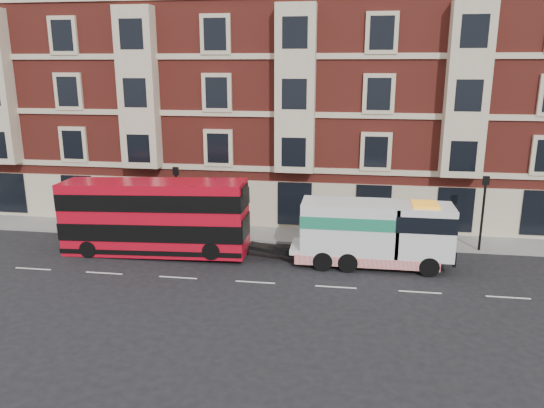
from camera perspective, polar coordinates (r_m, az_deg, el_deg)
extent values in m
plane|color=black|center=(26.71, -1.82, -8.41)|extent=(120.00, 120.00, 0.00)
cube|color=slate|center=(33.62, 0.48, -3.31)|extent=(90.00, 3.00, 0.15)
cube|color=maroon|center=(39.37, 2.82, 12.56)|extent=(45.00, 12.00, 18.00)
cylinder|color=black|center=(33.18, -10.15, -0.06)|extent=(0.14, 0.14, 4.00)
cube|color=black|center=(32.71, -10.32, 3.50)|extent=(0.35, 0.15, 0.50)
cylinder|color=black|center=(32.36, 21.68, -1.27)|extent=(0.14, 0.14, 4.00)
cube|color=black|center=(31.88, 22.04, 2.36)|extent=(0.35, 0.15, 0.50)
cube|color=#BA0A1D|center=(30.52, -12.56, -1.40)|extent=(10.47, 2.34, 4.11)
cube|color=black|center=(30.69, -12.50, -2.49)|extent=(10.51, 2.40, 0.98)
cube|color=black|center=(30.24, -12.68, 0.55)|extent=(10.51, 2.40, 0.93)
cylinder|color=black|center=(31.55, -19.13, -4.60)|extent=(0.97, 0.30, 0.97)
cylinder|color=black|center=(33.33, -17.48, -3.44)|extent=(0.97, 0.30, 0.97)
cylinder|color=black|center=(28.92, -6.54, -5.02)|extent=(0.97, 0.30, 0.97)
cylinder|color=black|center=(30.85, -5.53, -3.71)|extent=(0.97, 0.30, 0.97)
cube|color=silver|center=(28.97, 10.44, -4.89)|extent=(8.41, 2.15, 0.28)
cube|color=silver|center=(28.82, 15.95, -2.78)|extent=(2.99, 2.34, 2.71)
cube|color=silver|center=(28.55, 8.31, -2.42)|extent=(5.05, 2.34, 2.71)
cube|color=#1A7956|center=(28.41, 8.34, -1.52)|extent=(5.09, 2.38, 0.65)
cube|color=red|center=(29.07, 10.04, -5.48)|extent=(7.48, 2.40, 0.51)
cylinder|color=black|center=(28.39, 16.54, -6.50)|extent=(1.03, 0.33, 1.03)
cylinder|color=black|center=(30.35, 16.02, -5.06)|extent=(1.03, 0.33, 1.03)
cylinder|color=black|center=(28.08, 8.16, -6.25)|extent=(1.03, 0.37, 1.03)
cylinder|color=black|center=(30.06, 8.21, -4.81)|extent=(1.03, 0.37, 1.03)
cylinder|color=black|center=(28.11, 5.48, -6.14)|extent=(1.03, 0.37, 1.03)
cylinder|color=black|center=(30.09, 5.71, -4.71)|extent=(1.03, 0.37, 1.03)
imported|color=#1A2834|center=(34.07, -9.71, -1.74)|extent=(0.69, 0.57, 1.60)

